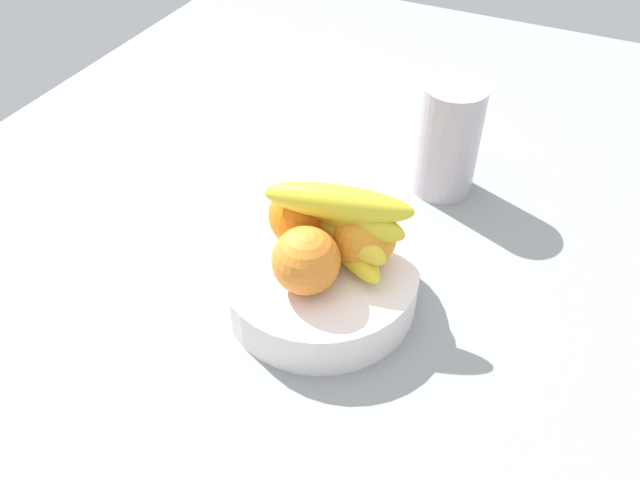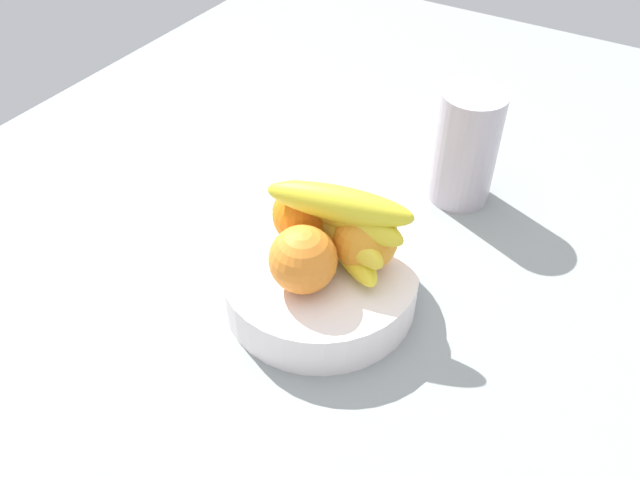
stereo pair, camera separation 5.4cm
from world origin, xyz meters
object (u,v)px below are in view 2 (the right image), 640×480
(orange_front_right, at_px, (367,236))
(thermos_tumbler, at_px, (466,148))
(fruit_bowl, at_px, (320,282))
(banana_bunch, at_px, (340,221))
(orange_center, at_px, (306,213))
(orange_front_left, at_px, (303,259))

(orange_front_right, relative_size, thermos_tumbler, 0.46)
(fruit_bowl, xyz_separation_m, orange_front_right, (-0.04, 0.04, 0.07))
(thermos_tumbler, bearing_deg, orange_front_right, -5.96)
(fruit_bowl, relative_size, orange_front_right, 3.04)
(orange_front_right, distance_m, banana_bunch, 0.04)
(orange_center, bearing_deg, orange_front_left, 30.04)
(orange_front_left, relative_size, orange_front_right, 1.00)
(orange_front_left, height_order, orange_center, same)
(orange_front_left, distance_m, orange_center, 0.08)
(orange_front_right, distance_m, orange_center, 0.08)
(orange_front_right, distance_m, thermos_tumbler, 0.25)
(banana_bunch, xyz_separation_m, thermos_tumbler, (-0.25, 0.06, -0.03))
(fruit_bowl, xyz_separation_m, orange_center, (-0.03, -0.04, 0.07))
(fruit_bowl, distance_m, banana_bunch, 0.09)
(orange_front_right, xyz_separation_m, thermos_tumbler, (-0.25, 0.03, -0.01))
(thermos_tumbler, bearing_deg, fruit_bowl, -13.51)
(fruit_bowl, xyz_separation_m, banana_bunch, (-0.03, 0.01, 0.08))
(fruit_bowl, bearing_deg, orange_center, -129.51)
(fruit_bowl, height_order, orange_front_left, orange_front_left)
(orange_front_left, height_order, orange_front_right, same)
(orange_front_right, bearing_deg, thermos_tumbler, 174.04)
(thermos_tumbler, bearing_deg, banana_bunch, -12.95)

